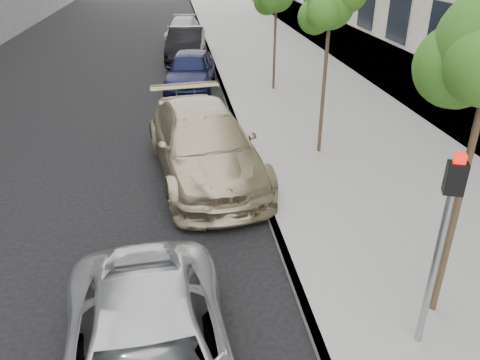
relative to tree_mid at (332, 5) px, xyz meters
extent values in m
cube|color=gray|center=(1.07, 16.00, -3.97)|extent=(6.40, 72.00, 0.14)
cube|color=#9E9B93|center=(-2.05, 16.00, -3.97)|extent=(0.15, 72.00, 0.14)
cylinder|color=#38281C|center=(-0.03, -6.50, -1.47)|extent=(0.10, 0.10, 4.86)
sphere|color=#2B6119|center=(-0.33, -6.25, -0.04)|extent=(1.10, 1.10, 1.10)
cylinder|color=#38281C|center=(-0.03, 0.00, -1.60)|extent=(0.10, 0.10, 4.61)
sphere|color=#2B6119|center=(-0.03, 0.00, 0.01)|extent=(1.19, 1.19, 1.19)
sphere|color=#2B6119|center=(-0.33, 0.25, -0.29)|extent=(0.89, 0.89, 0.89)
cylinder|color=#38281C|center=(-0.03, 6.50, -1.74)|extent=(0.10, 0.10, 4.32)
sphere|color=#2B6119|center=(-0.33, 6.75, -0.58)|extent=(1.03, 1.03, 1.03)
cylinder|color=#939699|center=(-0.58, -7.10, -2.66)|extent=(0.10, 0.10, 2.48)
cube|color=black|center=(-0.58, -7.10, -1.21)|extent=(0.29, 0.26, 0.42)
cube|color=red|center=(-0.58, -7.10, -0.94)|extent=(0.17, 0.15, 0.12)
imported|color=tan|center=(-3.33, -0.78, -3.18)|extent=(3.20, 6.24, 1.73)
imported|color=black|center=(-3.33, 7.37, -3.26)|extent=(2.50, 4.81, 1.56)
imported|color=black|center=(-3.33, 12.72, -3.24)|extent=(2.26, 5.07, 1.62)
imported|color=#93949A|center=(-3.33, 18.15, -3.35)|extent=(2.50, 4.96, 1.38)
camera|label=1|loc=(-3.91, -11.84, 1.37)|focal=35.00mm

